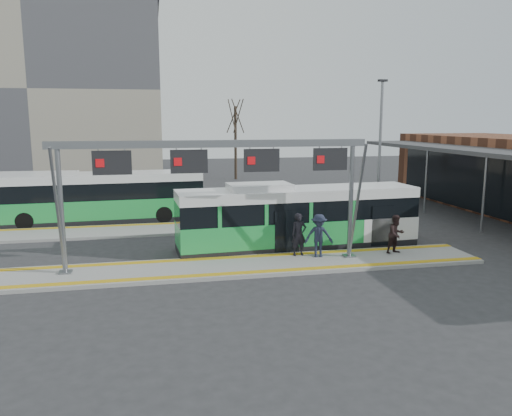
{
  "coord_description": "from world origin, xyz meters",
  "views": [
    {
      "loc": [
        -2.91,
        -19.95,
        6.16
      ],
      "look_at": [
        1.82,
        3.0,
        2.01
      ],
      "focal_mm": 35.0,
      "sensor_mm": 36.0,
      "label": 1
    }
  ],
  "objects_px": {
    "gantry": "(218,166)",
    "passenger_c": "(319,236)",
    "hero_bus": "(297,218)",
    "passenger_a": "(299,234)",
    "passenger_b": "(396,234)"
  },
  "relations": [
    {
      "from": "gantry",
      "to": "passenger_a",
      "type": "distance_m",
      "value": 4.93
    },
    {
      "from": "gantry",
      "to": "passenger_b",
      "type": "xyz_separation_m",
      "value": [
        8.13,
        0.14,
        -3.26
      ]
    },
    {
      "from": "passenger_c",
      "to": "hero_bus",
      "type": "bearing_deg",
      "value": 107.56
    },
    {
      "from": "hero_bus",
      "to": "passenger_b",
      "type": "xyz_separation_m",
      "value": [
        3.95,
        -2.46,
        -0.43
      ]
    },
    {
      "from": "hero_bus",
      "to": "passenger_b",
      "type": "height_order",
      "value": "hero_bus"
    },
    {
      "from": "passenger_a",
      "to": "passenger_b",
      "type": "distance_m",
      "value": 4.47
    },
    {
      "from": "hero_bus",
      "to": "passenger_c",
      "type": "distance_m",
      "value": 2.39
    },
    {
      "from": "hero_bus",
      "to": "gantry",
      "type": "bearing_deg",
      "value": -151.44
    },
    {
      "from": "passenger_c",
      "to": "passenger_b",
      "type": "bearing_deg",
      "value": 8.22
    },
    {
      "from": "gantry",
      "to": "passenger_c",
      "type": "height_order",
      "value": "gantry"
    },
    {
      "from": "gantry",
      "to": "passenger_a",
      "type": "height_order",
      "value": "gantry"
    },
    {
      "from": "passenger_b",
      "to": "passenger_c",
      "type": "relative_size",
      "value": 0.92
    },
    {
      "from": "gantry",
      "to": "passenger_b",
      "type": "bearing_deg",
      "value": 0.98
    },
    {
      "from": "hero_bus",
      "to": "passenger_a",
      "type": "xyz_separation_m",
      "value": [
        -0.48,
        -1.91,
        -0.36
      ]
    },
    {
      "from": "hero_bus",
      "to": "passenger_a",
      "type": "distance_m",
      "value": 2.01
    }
  ]
}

